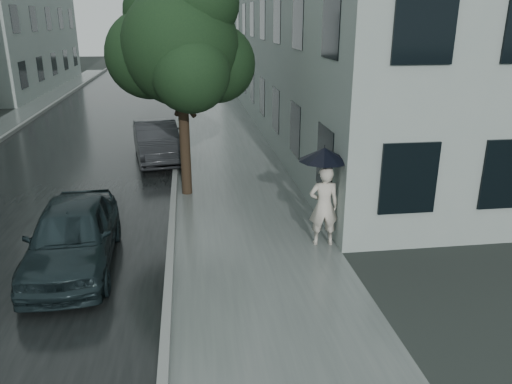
{
  "coord_description": "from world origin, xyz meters",
  "views": [
    {
      "loc": [
        -1.07,
        -7.65,
        4.69
      ],
      "look_at": [
        0.23,
        1.93,
        1.3
      ],
      "focal_mm": 35.0,
      "sensor_mm": 36.0,
      "label": 1
    }
  ],
  "objects": [
    {
      "name": "sidewalk",
      "position": [
        0.25,
        12.0,
        0.0
      ],
      "size": [
        3.5,
        60.0,
        0.01
      ],
      "primitive_type": "cube",
      "color": "slate",
      "rests_on": "ground"
    },
    {
      "name": "lamp_post",
      "position": [
        -1.6,
        13.76,
        2.84
      ],
      "size": [
        0.83,
        0.44,
        4.95
      ],
      "rotation": [
        0.0,
        0.0,
        0.26
      ],
      "color": "black",
      "rests_on": "ground"
    },
    {
      "name": "kerb_near",
      "position": [
        -1.57,
        12.0,
        0.07
      ],
      "size": [
        0.15,
        60.0,
        0.15
      ],
      "primitive_type": "cube",
      "color": "slate",
      "rests_on": "ground"
    },
    {
      "name": "umbrella",
      "position": [
        1.67,
        2.05,
        2.02
      ],
      "size": [
        1.38,
        1.38,
        1.27
      ],
      "rotation": [
        0.0,
        0.0,
        0.35
      ],
      "color": "black",
      "rests_on": "ground"
    },
    {
      "name": "car_near",
      "position": [
        -3.42,
        1.65,
        0.67
      ],
      "size": [
        1.73,
        3.97,
        1.33
      ],
      "primitive_type": "imported",
      "rotation": [
        0.0,
        0.0,
        0.04
      ],
      "color": "black",
      "rests_on": "ground"
    },
    {
      "name": "pedestrian",
      "position": [
        1.7,
        2.0,
        0.89
      ],
      "size": [
        0.67,
        0.47,
        1.76
      ],
      "primitive_type": "imported",
      "rotation": [
        0.0,
        0.0,
        3.06
      ],
      "color": "beige",
      "rests_on": "sidewalk"
    },
    {
      "name": "asphalt_road",
      "position": [
        -5.08,
        12.0,
        0.0
      ],
      "size": [
        6.85,
        60.0,
        0.0
      ],
      "primitive_type": "cube",
      "color": "black",
      "rests_on": "ground"
    },
    {
      "name": "ground",
      "position": [
        0.0,
        0.0,
        0.0
      ],
      "size": [
        120.0,
        120.0,
        0.0
      ],
      "primitive_type": "plane",
      "color": "black",
      "rests_on": "ground"
    },
    {
      "name": "car_far",
      "position": [
        -2.2,
        9.41,
        0.66
      ],
      "size": [
        1.97,
        4.15,
        1.31
      ],
      "primitive_type": "imported",
      "rotation": [
        0.0,
        0.0,
        0.15
      ],
      "color": "black",
      "rests_on": "ground"
    },
    {
      "name": "street_tree",
      "position": [
        -1.21,
        5.88,
        4.03
      ],
      "size": [
        3.97,
        3.6,
        5.97
      ],
      "color": "#332619",
      "rests_on": "ground"
    },
    {
      "name": "building_near",
      "position": [
        5.47,
        19.5,
        4.5
      ],
      "size": [
        7.02,
        36.0,
        9.0
      ],
      "color": "gray",
      "rests_on": "ground"
    }
  ]
}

